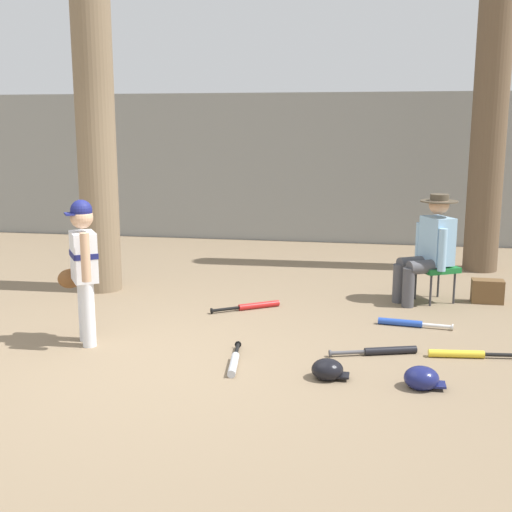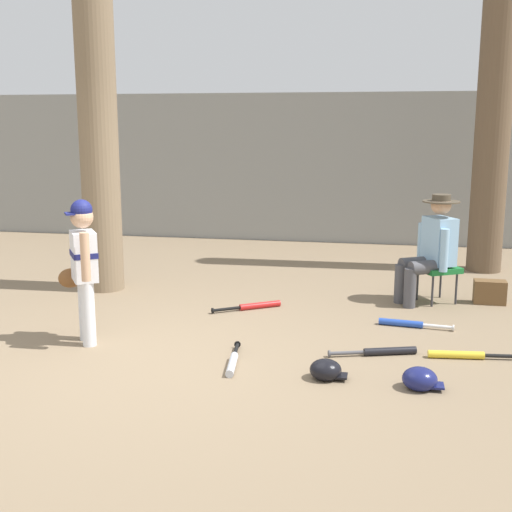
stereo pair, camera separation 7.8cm
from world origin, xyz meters
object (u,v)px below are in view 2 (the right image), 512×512
Objects in this scene: seated_spectator at (431,246)px; bat_black_composite at (383,351)px; tree_behind_spectator at (496,81)px; batting_helmet_navy at (420,379)px; tree_near_player at (98,116)px; handbag_beside_stool at (490,292)px; bat_red_barrel at (255,306)px; bat_blue_youth at (407,324)px; bat_yellow_trainer at (464,355)px; bat_aluminum_silver at (233,362)px; folding_stool at (437,270)px; batting_helmet_black at (326,370)px; young_ballplayer at (83,262)px.

seated_spectator reaches higher than bat_black_composite.
batting_helmet_navy is (-1.05, -4.33, -2.41)m from tree_behind_spectator.
tree_near_player is 4.83m from handbag_beside_stool.
tree_near_player reaches higher than handbag_beside_stool.
tree_near_player is at bearing 164.71° from bat_red_barrel.
tree_behind_spectator reaches higher than bat_blue_youth.
handbag_beside_stool is 0.43× the size of bat_yellow_trainer.
bat_black_composite is (1.36, -1.20, 0.00)m from bat_red_barrel.
bat_black_composite and bat_aluminum_silver have the same top height.
folding_stool reaches higher than bat_aluminum_silver.
batting_helmet_black is at bearing -121.95° from handbag_beside_stool.
bat_blue_youth is at bearing -111.46° from tree_behind_spectator.
tree_near_player is 0.83× the size of tree_behind_spectator.
batting_helmet_black is (2.85, -2.36, -1.96)m from tree_near_player.
tree_near_player is 6.50× the size of bat_aluminum_silver.
tree_near_player is at bearing -178.76° from seated_spectator.
batting_helmet_navy is at bearing -118.41° from bat_yellow_trainer.
young_ballplayer is at bearing 167.87° from batting_helmet_black.
seated_spectator is 2.03m from bat_red_barrel.
tree_behind_spectator is 19.05× the size of batting_helmet_black.
bat_yellow_trainer is at bearing -29.77° from bat_red_barrel.
folding_stool is 0.76× the size of bat_aluminum_silver.
tree_behind_spectator is 2.86m from folding_stool.
bat_black_composite is at bearing -121.03° from handbag_beside_stool.
tree_behind_spectator reaches higher than bat_yellow_trainer.
bat_yellow_trainer is 2.53× the size of batting_helmet_navy.
bat_yellow_trainer is 1.09× the size of bat_aluminum_silver.
tree_behind_spectator is at bearing 68.54° from bat_blue_youth.
young_ballplayer is at bearing -176.60° from bat_black_composite.
batting_helmet_navy is at bearing -88.27° from bat_blue_youth.
folding_stool is 1.85× the size of batting_helmet_black.
batting_helmet_black is (-0.44, -0.63, 0.04)m from bat_black_composite.
tree_behind_spectator is at bearing 42.32° from bat_red_barrel.
seated_spectator reaches higher than bat_yellow_trainer.
bat_yellow_trainer is 1.15× the size of bat_red_barrel.
seated_spectator is at bearing 53.60° from bat_aluminum_silver.
folding_stool is 0.80× the size of bat_red_barrel.
folding_stool is at bearing 72.87° from bat_black_composite.
tree_near_player is at bearing -177.72° from handbag_beside_stool.
bat_aluminum_silver is at bearing -13.17° from young_ballplayer.
handbag_beside_stool is at bearing 28.51° from young_ballplayer.
folding_stool is at bearing 29.10° from seated_spectator.
handbag_beside_stool is at bearing 48.68° from bat_blue_youth.
bat_blue_youth is 1.97m from bat_aluminum_silver.
bat_blue_youth is (-0.44, 0.82, 0.00)m from bat_yellow_trainer.
tree_near_player is at bearing 140.39° from batting_helmet_black.
bat_blue_youth is 1.63m from batting_helmet_black.
tree_behind_spectator is at bearing 65.51° from seated_spectator.
bat_red_barrel is (-2.67, -2.44, -2.45)m from tree_behind_spectator.
folding_stool is 2.58m from batting_helmet_navy.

